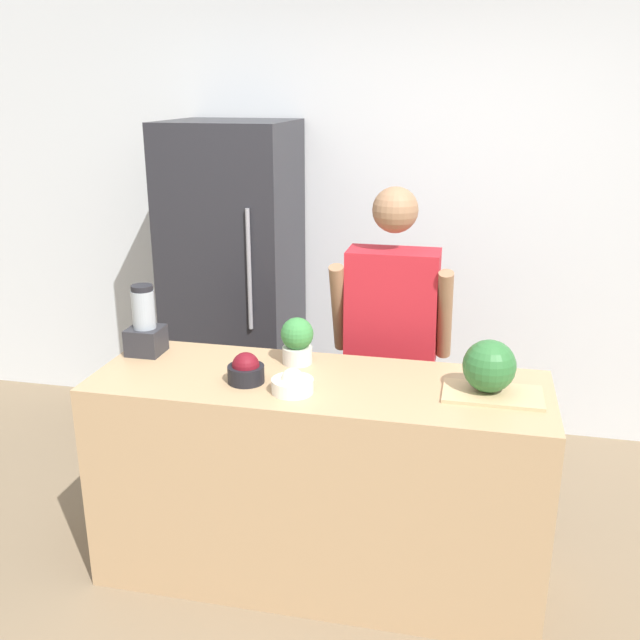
{
  "coord_description": "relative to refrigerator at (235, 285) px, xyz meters",
  "views": [
    {
      "loc": [
        0.59,
        -2.31,
        2.07
      ],
      "look_at": [
        0.0,
        0.35,
        1.17
      ],
      "focal_mm": 40.0,
      "sensor_mm": 36.0,
      "label": 1
    }
  ],
  "objects": [
    {
      "name": "ground_plane",
      "position": [
        0.79,
        -1.57,
        -0.94
      ],
      "size": [
        14.0,
        14.0,
        0.0
      ],
      "primitive_type": "plane",
      "color": "#7F6B51"
    },
    {
      "name": "wall_back",
      "position": [
        0.79,
        0.39,
        0.36
      ],
      "size": [
        8.0,
        0.06,
        2.6
      ],
      "color": "silver",
      "rests_on": "ground_plane"
    },
    {
      "name": "counter_island",
      "position": [
        0.79,
        -1.25,
        -0.48
      ],
      "size": [
        1.87,
        0.63,
        0.92
      ],
      "color": "tan",
      "rests_on": "ground_plane"
    },
    {
      "name": "refrigerator",
      "position": [
        0.0,
        0.0,
        0.0
      ],
      "size": [
        0.7,
        0.7,
        1.89
      ],
      "color": "#232328",
      "rests_on": "ground_plane"
    },
    {
      "name": "person",
      "position": [
        1.01,
        -0.64,
        -0.11
      ],
      "size": [
        0.57,
        0.26,
        1.64
      ],
      "color": "#333338",
      "rests_on": "ground_plane"
    },
    {
      "name": "cutting_board",
      "position": [
        1.49,
        -1.26,
        -0.01
      ],
      "size": [
        0.38,
        0.22,
        0.01
      ],
      "color": "tan",
      "rests_on": "counter_island"
    },
    {
      "name": "watermelon",
      "position": [
        1.47,
        -1.24,
        0.1
      ],
      "size": [
        0.21,
        0.21,
        0.21
      ],
      "color": "#2D6B33",
      "rests_on": "cutting_board"
    },
    {
      "name": "bowl_cherries",
      "position": [
        0.51,
        -1.33,
        0.03
      ],
      "size": [
        0.15,
        0.15,
        0.13
      ],
      "color": "black",
      "rests_on": "counter_island"
    },
    {
      "name": "bowl_cream",
      "position": [
        0.72,
        -1.39,
        0.01
      ],
      "size": [
        0.17,
        0.17,
        0.1
      ],
      "color": "white",
      "rests_on": "counter_island"
    },
    {
      "name": "blender",
      "position": [
        -0.03,
        -1.11,
        0.1
      ],
      "size": [
        0.15,
        0.15,
        0.32
      ],
      "color": "#28282D",
      "rests_on": "counter_island"
    },
    {
      "name": "potted_plant",
      "position": [
        0.66,
        -1.08,
        0.08
      ],
      "size": [
        0.14,
        0.14,
        0.2
      ],
      "color": "beige",
      "rests_on": "counter_island"
    }
  ]
}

